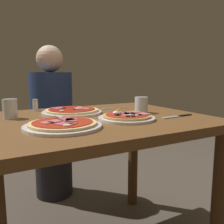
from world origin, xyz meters
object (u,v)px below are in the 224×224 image
object	(u,v)px
pizza_across_right	(63,125)
salt_shaker	(35,105)
dining_table	(95,142)
knife	(179,116)
fork	(112,108)
pizza_foreground	(127,117)
diner_person	(52,126)
water_glass_near	(10,110)
pizza_across_left	(72,111)
water_glass_far	(141,106)

from	to	relation	value
pizza_across_right	salt_shaker	size ratio (longest dim) A/B	4.57
dining_table	pizza_across_right	distance (m)	0.29
salt_shaker	knife	bearing A→B (deg)	-42.69
knife	salt_shaker	xyz separation A→B (m)	(-0.58, 0.54, 0.03)
fork	dining_table	bearing A→B (deg)	-135.17
dining_table	pizza_foreground	bearing A→B (deg)	-49.87
pizza_foreground	salt_shaker	distance (m)	0.57
dining_table	pizza_foreground	size ratio (longest dim) A/B	4.08
salt_shaker	diner_person	distance (m)	0.53
water_glass_near	salt_shaker	bearing A→B (deg)	52.09
pizza_across_left	diner_person	world-z (taller)	diner_person
knife	water_glass_near	bearing A→B (deg)	155.28
fork	knife	size ratio (longest dim) A/B	0.81
dining_table	pizza_across_right	world-z (taller)	pizza_across_right
water_glass_near	fork	distance (m)	0.59
pizza_across_left	knife	world-z (taller)	pizza_across_left
pizza_across_left	fork	distance (m)	0.28
pizza_across_right	water_glass_near	distance (m)	0.35
water_glass_near	water_glass_far	size ratio (longest dim) A/B	1.07
salt_shaker	diner_person	world-z (taller)	diner_person
water_glass_near	pizza_across_left	bearing A→B (deg)	1.84
water_glass_near	diner_person	bearing A→B (deg)	60.40
pizza_across_right	fork	size ratio (longest dim) A/B	1.93
dining_table	pizza_across_left	xyz separation A→B (m)	(-0.05, 0.17, 0.14)
fork	knife	world-z (taller)	knife
diner_person	water_glass_far	bearing A→B (deg)	109.42
pizza_across_left	water_glass_near	xyz separation A→B (m)	(-0.31, -0.01, 0.03)
pizza_foreground	fork	size ratio (longest dim) A/B	1.66
salt_shaker	pizza_across_right	bearing A→B (deg)	-89.85
pizza_across_right	diner_person	bearing A→B (deg)	77.77
water_glass_far	knife	size ratio (longest dim) A/B	0.45
water_glass_near	salt_shaker	xyz separation A→B (m)	(0.15, 0.20, -0.01)
pizza_across_right	water_glass_far	xyz separation A→B (m)	(0.48, 0.15, 0.03)
dining_table	pizza_across_left	bearing A→B (deg)	108.17
pizza_across_left	knife	distance (m)	0.56
pizza_across_right	salt_shaker	world-z (taller)	salt_shaker
water_glass_near	salt_shaker	distance (m)	0.25
knife	water_glass_far	bearing A→B (deg)	118.42
water_glass_far	fork	distance (m)	0.23
water_glass_far	pizza_across_right	bearing A→B (deg)	-162.53
pizza_foreground	pizza_across_right	size ratio (longest dim) A/B	0.86
water_glass_far	knife	bearing A→B (deg)	-61.58
water_glass_near	salt_shaker	size ratio (longest dim) A/B	1.40
dining_table	diner_person	xyz separation A→B (m)	(-0.00, 0.79, -0.07)
water_glass_near	diner_person	xyz separation A→B (m)	(0.36, 0.63, -0.24)
salt_shaker	diner_person	size ratio (longest dim) A/B	0.06
pizza_across_right	water_glass_far	bearing A→B (deg)	17.47
diner_person	pizza_foreground	bearing A→B (deg)	96.60
pizza_foreground	salt_shaker	bearing A→B (deg)	122.95
pizza_across_right	pizza_foreground	bearing A→B (deg)	4.78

